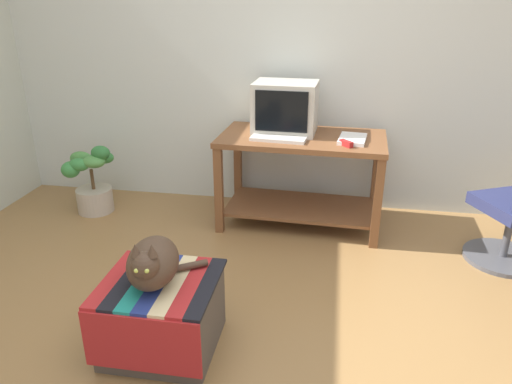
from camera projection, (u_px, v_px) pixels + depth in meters
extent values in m
plane|color=olive|center=(240.00, 356.00, 2.44)|extent=(14.00, 14.00, 0.00)
cube|color=silver|center=(289.00, 48.00, 3.81)|extent=(8.00, 0.10, 2.60)
cube|color=brown|center=(219.00, 191.00, 3.59)|extent=(0.06, 0.06, 0.67)
cube|color=brown|center=(377.00, 204.00, 3.36)|extent=(0.06, 0.06, 0.67)
cube|color=brown|center=(376.00, 176.00, 3.89)|extent=(0.06, 0.06, 0.67)
cube|color=brown|center=(238.00, 166.00, 4.12)|extent=(0.06, 0.06, 0.67)
cube|color=brown|center=(300.00, 207.00, 3.82)|extent=(1.16, 0.62, 0.02)
cube|color=brown|center=(302.00, 139.00, 3.61)|extent=(1.26, 0.72, 0.04)
cube|color=#BCB7A8|center=(285.00, 131.00, 3.70)|extent=(0.34, 0.27, 0.02)
cube|color=#BCB7A8|center=(285.00, 107.00, 3.63)|extent=(0.48, 0.38, 0.38)
cube|color=black|center=(281.00, 112.00, 3.46)|extent=(0.38, 0.03, 0.30)
cube|color=beige|center=(278.00, 139.00, 3.49)|extent=(0.41, 0.19, 0.02)
cube|color=white|center=(352.00, 139.00, 3.47)|extent=(0.22, 0.31, 0.03)
cube|color=#4C4238|center=(162.00, 315.00, 2.44)|extent=(0.54, 0.49, 0.37)
cube|color=#AD2323|center=(141.00, 345.00, 2.18)|extent=(0.57, 0.01, 0.30)
cube|color=#AD2323|center=(113.00, 278.00, 2.40)|extent=(0.08, 0.53, 0.02)
cube|color=black|center=(128.00, 280.00, 2.39)|extent=(0.08, 0.53, 0.02)
cube|color=#1E897A|center=(144.00, 281.00, 2.38)|extent=(0.08, 0.53, 0.02)
cube|color=navy|center=(159.00, 283.00, 2.37)|extent=(0.08, 0.53, 0.02)
cube|color=beige|center=(175.00, 284.00, 2.35)|extent=(0.08, 0.53, 0.02)
cube|color=#AD2323|center=(191.00, 286.00, 2.34)|extent=(0.08, 0.53, 0.02)
cube|color=black|center=(207.00, 287.00, 2.33)|extent=(0.08, 0.53, 0.02)
ellipsoid|color=#473323|center=(153.00, 262.00, 2.31)|extent=(0.29, 0.39, 0.23)
sphere|color=#473323|center=(145.00, 266.00, 2.16)|extent=(0.13, 0.13, 0.13)
cylinder|color=#473323|center=(180.00, 268.00, 2.44)|extent=(0.26, 0.19, 0.04)
cone|color=#473323|center=(135.00, 250.00, 2.13)|extent=(0.05, 0.05, 0.06)
cone|color=#473323|center=(152.00, 250.00, 2.13)|extent=(0.05, 0.05, 0.06)
sphere|color=#C6D151|center=(136.00, 271.00, 2.11)|extent=(0.02, 0.02, 0.02)
sphere|color=#C6D151|center=(147.00, 271.00, 2.10)|extent=(0.02, 0.02, 0.02)
cylinder|color=#B7A893|center=(95.00, 200.00, 4.03)|extent=(0.29, 0.29, 0.20)
cylinder|color=brown|center=(92.00, 179.00, 3.96)|extent=(0.03, 0.03, 0.17)
ellipsoid|color=#2D7033|center=(100.00, 153.00, 3.82)|extent=(0.15, 0.11, 0.12)
ellipsoid|color=#38843D|center=(104.00, 157.00, 3.96)|extent=(0.17, 0.11, 0.10)
ellipsoid|color=#38843D|center=(98.00, 158.00, 4.01)|extent=(0.15, 0.15, 0.09)
ellipsoid|color=#4C8E42|center=(81.00, 159.00, 4.01)|extent=(0.20, 0.10, 0.13)
ellipsoid|color=#38843D|center=(70.00, 170.00, 3.84)|extent=(0.15, 0.14, 0.13)
ellipsoid|color=#38843D|center=(79.00, 165.00, 3.82)|extent=(0.17, 0.11, 0.10)
ellipsoid|color=#4C8E42|center=(94.00, 162.00, 3.82)|extent=(0.18, 0.15, 0.10)
cylinder|color=#4C4C51|center=(502.00, 257.00, 3.32)|extent=(0.52, 0.52, 0.03)
cylinder|color=#4C4C51|center=(508.00, 234.00, 3.25)|extent=(0.05, 0.05, 0.34)
cube|color=#A31E1E|center=(346.00, 143.00, 3.35)|extent=(0.10, 0.11, 0.04)
cylinder|color=#B7B7BC|center=(358.00, 138.00, 3.54)|extent=(0.03, 0.14, 0.01)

